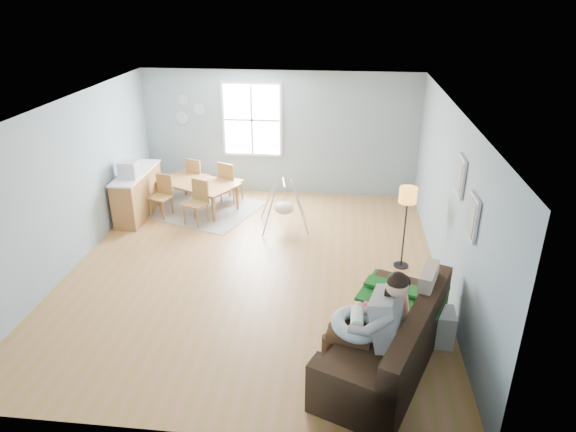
# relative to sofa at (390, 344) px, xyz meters

# --- Properties ---
(room) EXTENTS (8.40, 9.40, 3.90)m
(room) POSITION_rel_sofa_xyz_m (-2.05, 2.22, 2.09)
(room) COLOR #AA803C
(window) EXTENTS (1.32, 0.08, 1.62)m
(window) POSITION_rel_sofa_xyz_m (-2.65, 5.68, 1.32)
(window) COLOR silver
(window) RESTS_ON room
(pictures) EXTENTS (0.05, 1.34, 0.74)m
(pictures) POSITION_rel_sofa_xyz_m (0.92, 1.17, 1.52)
(pictures) COLOR silver
(pictures) RESTS_ON room
(wall_plates) EXTENTS (0.67, 0.02, 0.66)m
(wall_plates) POSITION_rel_sofa_xyz_m (-4.05, 5.69, 1.50)
(wall_plates) COLOR #8B9BA6
(wall_plates) RESTS_ON room
(sofa) EXTENTS (1.80, 2.52, 0.94)m
(sofa) POSITION_rel_sofa_xyz_m (0.00, 0.00, 0.00)
(sofa) COLOR black
(sofa) RESTS_ON room
(green_throw) EXTENTS (1.29, 1.18, 0.04)m
(green_throw) POSITION_rel_sofa_xyz_m (0.21, 0.75, 0.26)
(green_throw) COLOR #166116
(green_throw) RESTS_ON sofa
(beige_pillow) EXTENTS (0.33, 0.59, 0.57)m
(beige_pillow) POSITION_rel_sofa_xyz_m (0.45, 0.47, 0.52)
(beige_pillow) COLOR #C2AE94
(beige_pillow) RESTS_ON sofa
(father) EXTENTS (1.14, 0.68, 1.52)m
(father) POSITION_rel_sofa_xyz_m (-0.26, -0.25, 0.48)
(father) COLOR gray
(father) RESTS_ON sofa
(nursing_pillow) EXTENTS (0.81, 0.80, 0.24)m
(nursing_pillow) POSITION_rel_sofa_xyz_m (-0.42, -0.18, 0.39)
(nursing_pillow) COLOR #ACCAD7
(nursing_pillow) RESTS_ON father
(infant) EXTENTS (0.16, 0.42, 0.16)m
(infant) POSITION_rel_sofa_xyz_m (-0.42, -0.14, 0.49)
(infant) COLOR silver
(infant) RESTS_ON nursing_pillow
(toddler) EXTENTS (0.64, 0.43, 0.95)m
(toddler) POSITION_rel_sofa_xyz_m (0.01, 0.24, 0.46)
(toddler) COLOR white
(toddler) RESTS_ON sofa
(floor_lamp) EXTENTS (0.28, 0.28, 1.41)m
(floor_lamp) POSITION_rel_sofa_xyz_m (0.39, 2.54, 0.83)
(floor_lamp) COLOR black
(floor_lamp) RESTS_ON room
(storage_cube) EXTENTS (0.44, 0.39, 0.47)m
(storage_cube) POSITION_rel_sofa_xyz_m (0.64, 0.57, -0.10)
(storage_cube) COLOR white
(storage_cube) RESTS_ON room
(rug) EXTENTS (2.83, 2.48, 0.01)m
(rug) POSITION_rel_sofa_xyz_m (-3.65, 4.57, -0.33)
(rug) COLOR gray
(rug) RESTS_ON room
(dining_table) EXTENTS (1.87, 1.56, 0.57)m
(dining_table) POSITION_rel_sofa_xyz_m (-3.65, 4.57, -0.04)
(dining_table) COLOR #9A5C32
(dining_table) RESTS_ON rug
(chair_sw) EXTENTS (0.48, 0.48, 0.85)m
(chair_sw) POSITION_rel_sofa_xyz_m (-4.25, 4.16, 0.14)
(chair_sw) COLOR brown
(chair_sw) RESTS_ON rug
(chair_se) EXTENTS (0.51, 0.51, 0.87)m
(chair_se) POSITION_rel_sofa_xyz_m (-3.44, 3.87, 0.16)
(chair_se) COLOR brown
(chair_se) RESTS_ON rug
(chair_nw) EXTENTS (0.50, 0.50, 0.88)m
(chair_nw) POSITION_rel_sofa_xyz_m (-3.85, 5.26, 0.16)
(chair_nw) COLOR brown
(chair_nw) RESTS_ON rug
(chair_ne) EXTENTS (0.53, 0.53, 0.91)m
(chair_ne) POSITION_rel_sofa_xyz_m (-3.05, 4.97, 0.18)
(chair_ne) COLOR brown
(chair_ne) RESTS_ON rug
(counter) EXTENTS (0.50, 1.65, 0.92)m
(counter) POSITION_rel_sofa_xyz_m (-4.75, 4.12, 0.14)
(counter) COLOR #9A5C32
(counter) RESTS_ON room
(monitor) EXTENTS (0.35, 0.33, 0.32)m
(monitor) POSITION_rel_sofa_xyz_m (-4.73, 3.80, 0.75)
(monitor) COLOR #BCBCC1
(monitor) RESTS_ON counter
(baby_swing) EXTENTS (1.04, 1.06, 0.92)m
(baby_swing) POSITION_rel_sofa_xyz_m (-1.74, 3.86, 0.08)
(baby_swing) COLOR #BCBCC1
(baby_swing) RESTS_ON room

